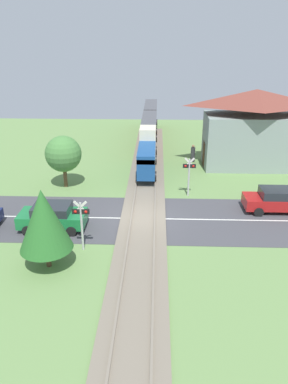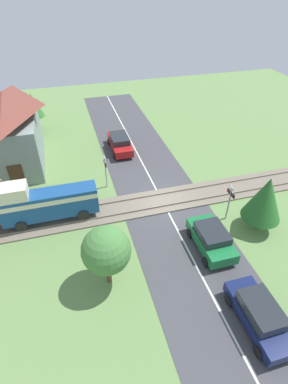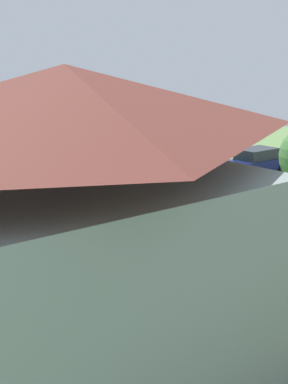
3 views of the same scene
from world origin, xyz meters
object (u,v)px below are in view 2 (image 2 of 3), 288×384
object	(u,v)px
crossing_signal_west_approach	(230,198)
station_building	(13,130)
car_far_side	(120,143)
car_near_crossing	(211,238)
pedestrian_by_station	(3,188)
crossing_signal_east_approach	(105,167)
car_behind_queue	(260,315)

from	to	relation	value
crossing_signal_west_approach	station_building	size ratio (longest dim) A/B	0.33
car_far_side	crossing_signal_west_approach	bearing A→B (deg)	-156.24
car_near_crossing	pedestrian_by_station	bearing A→B (deg)	54.67
crossing_signal_east_approach	station_building	size ratio (longest dim) A/B	0.33
crossing_signal_east_approach	pedestrian_by_station	size ratio (longest dim) A/B	1.82
car_near_crossing	car_far_side	world-z (taller)	car_far_side
car_far_side	pedestrian_by_station	distance (m)	11.24
car_near_crossing	car_behind_queue	size ratio (longest dim) A/B	0.92
crossing_signal_west_approach	pedestrian_by_station	distance (m)	16.99
crossing_signal_west_approach	car_near_crossing	bearing A→B (deg)	133.71
car_near_crossing	station_building	xyz separation A→B (m)	(14.12, 12.03, 2.40)
car_far_side	station_building	bearing A→B (deg)	89.00
car_far_side	crossing_signal_west_approach	world-z (taller)	crossing_signal_west_approach
car_near_crossing	station_building	distance (m)	18.71
crossing_signal_east_approach	car_behind_queue	bearing A→B (deg)	-159.22
car_far_side	car_near_crossing	bearing A→B (deg)	-168.35
crossing_signal_east_approach	station_building	world-z (taller)	station_building
car_near_crossing	crossing_signal_east_approach	size ratio (longest dim) A/B	1.36
car_far_side	pedestrian_by_station	bearing A→B (deg)	114.59
car_behind_queue	crossing_signal_east_approach	world-z (taller)	crossing_signal_east_approach
station_building	crossing_signal_east_approach	bearing A→B (deg)	-130.33
station_building	car_behind_queue	bearing A→B (deg)	-148.28
car_behind_queue	car_far_side	bearing A→B (deg)	8.48
crossing_signal_west_approach	crossing_signal_east_approach	xyz separation A→B (m)	(6.11, 7.48, 0.00)
station_building	car_far_side	bearing A→B (deg)	-91.00
car_near_crossing	station_building	world-z (taller)	station_building
car_near_crossing	car_behind_queue	world-z (taller)	car_behind_queue
car_behind_queue	crossing_signal_east_approach	bearing A→B (deg)	20.78
car_near_crossing	crossing_signal_east_approach	xyz separation A→B (m)	(8.31, 5.18, 1.04)
car_far_side	crossing_signal_east_approach	distance (m)	6.19
station_building	crossing_signal_west_approach	bearing A→B (deg)	-129.77
car_behind_queue	pedestrian_by_station	size ratio (longest dim) A/B	2.69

